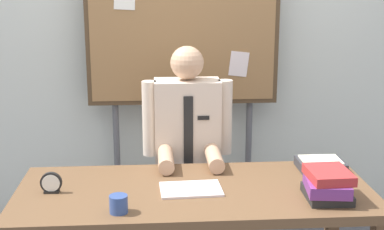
% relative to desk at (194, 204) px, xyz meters
% --- Properties ---
extents(back_wall, '(6.40, 0.08, 2.70)m').
position_rel_desk_xyz_m(back_wall, '(0.00, 1.23, 0.70)').
color(back_wall, silver).
rests_on(back_wall, ground_plane).
extents(desk, '(1.85, 0.78, 0.74)m').
position_rel_desk_xyz_m(desk, '(0.00, 0.00, 0.00)').
color(desk, brown).
rests_on(desk, ground_plane).
extents(person, '(0.55, 0.56, 1.40)m').
position_rel_desk_xyz_m(person, '(0.00, 0.58, -0.00)').
color(person, '#2D2D33').
rests_on(person, ground_plane).
extents(bulletin_board, '(1.30, 0.09, 2.01)m').
position_rel_desk_xyz_m(bulletin_board, '(0.00, 1.03, 0.80)').
color(bulletin_board, '#4C3823').
rests_on(bulletin_board, ground_plane).
extents(book_stack, '(0.23, 0.27, 0.15)m').
position_rel_desk_xyz_m(book_stack, '(0.64, -0.18, 0.16)').
color(book_stack, '#262626').
rests_on(book_stack, desk).
extents(open_notebook, '(0.32, 0.23, 0.01)m').
position_rel_desk_xyz_m(open_notebook, '(-0.02, -0.02, 0.09)').
color(open_notebook, silver).
rests_on(open_notebook, desk).
extents(desk_clock, '(0.11, 0.04, 0.11)m').
position_rel_desk_xyz_m(desk_clock, '(-0.73, 0.00, 0.13)').
color(desk_clock, black).
rests_on(desk_clock, desk).
extents(coffee_mug, '(0.09, 0.09, 0.09)m').
position_rel_desk_xyz_m(coffee_mug, '(-0.37, -0.27, 0.13)').
color(coffee_mug, '#334C8C').
rests_on(coffee_mug, desk).
extents(paper_tray, '(0.26, 0.20, 0.06)m').
position_rel_desk_xyz_m(paper_tray, '(0.74, 0.25, 0.11)').
color(paper_tray, '#333338').
rests_on(paper_tray, desk).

